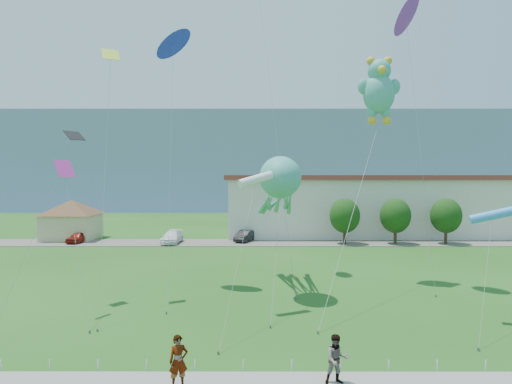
# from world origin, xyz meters

# --- Properties ---
(ground) EXTENTS (160.00, 160.00, 0.00)m
(ground) POSITION_xyz_m (0.00, 0.00, 0.00)
(ground) COLOR #224F16
(ground) RESTS_ON ground
(parking_strip) EXTENTS (70.00, 6.00, 0.06)m
(parking_strip) POSITION_xyz_m (0.00, 35.00, 0.03)
(parking_strip) COLOR #59544C
(parking_strip) RESTS_ON ground
(hill_ridge) EXTENTS (160.00, 50.00, 25.00)m
(hill_ridge) POSITION_xyz_m (0.00, 120.00, 12.50)
(hill_ridge) COLOR #738D9E
(hill_ridge) RESTS_ON ground
(pavilion) EXTENTS (9.20, 9.20, 5.00)m
(pavilion) POSITION_xyz_m (-24.00, 38.00, 3.02)
(pavilion) COLOR #C1B484
(pavilion) RESTS_ON ground
(warehouse) EXTENTS (61.00, 15.00, 8.20)m
(warehouse) POSITION_xyz_m (26.00, 44.00, 4.12)
(warehouse) COLOR beige
(warehouse) RESTS_ON ground
(rope_fence) EXTENTS (26.05, 0.05, 0.50)m
(rope_fence) POSITION_xyz_m (0.00, -1.30, 0.25)
(rope_fence) COLOR white
(rope_fence) RESTS_ON ground
(tree_near) EXTENTS (3.60, 3.60, 5.47)m
(tree_near) POSITION_xyz_m (10.00, 34.00, 3.39)
(tree_near) COLOR #3F2B19
(tree_near) RESTS_ON ground
(tree_mid) EXTENTS (3.60, 3.60, 5.47)m
(tree_mid) POSITION_xyz_m (16.00, 34.00, 3.39)
(tree_mid) COLOR #3F2B19
(tree_mid) RESTS_ON ground
(tree_far) EXTENTS (3.60, 3.60, 5.47)m
(tree_far) POSITION_xyz_m (22.00, 34.00, 3.39)
(tree_far) COLOR #3F2B19
(tree_far) RESTS_ON ground
(pedestrian_left) EXTENTS (0.83, 0.68, 1.96)m
(pedestrian_left) POSITION_xyz_m (-3.41, -2.84, 1.08)
(pedestrian_left) COLOR gray
(pedestrian_left) RESTS_ON sidewalk
(pedestrian_right) EXTENTS (0.99, 0.82, 1.89)m
(pedestrian_right) POSITION_xyz_m (2.63, -2.57, 1.05)
(pedestrian_right) COLOR gray
(pedestrian_right) RESTS_ON sidewalk
(parked_car_red) EXTENTS (2.13, 3.98, 1.29)m
(parked_car_red) POSITION_xyz_m (-21.95, 34.85, 0.70)
(parked_car_red) COLOR maroon
(parked_car_red) RESTS_ON parking_strip
(parked_car_white) EXTENTS (2.22, 5.02, 1.43)m
(parked_car_white) POSITION_xyz_m (-10.58, 34.51, 0.78)
(parked_car_white) COLOR white
(parked_car_white) RESTS_ON parking_strip
(parked_car_black) EXTENTS (2.73, 4.33, 1.35)m
(parked_car_black) POSITION_xyz_m (-1.89, 35.89, 0.73)
(parked_car_black) COLOR black
(parked_car_black) RESTS_ON parking_strip
(octopus_kite) EXTENTS (2.80, 13.10, 9.40)m
(octopus_kite) POSITION_xyz_m (1.13, 11.65, 7.27)
(octopus_kite) COLOR teal
(octopus_kite) RESTS_ON ground
(teddy_bear_kite) EXTENTS (7.97, 13.31, 17.24)m
(teddy_bear_kite) POSITION_xyz_m (8.96, 15.42, 14.78)
(teddy_bear_kite) COLOR teal
(teddy_bear_kite) RESTS_ON ground
(small_kite_yellow) EXTENTS (2.10, 7.76, 16.56)m
(small_kite_yellow) POSITION_xyz_m (-9.93, 9.63, 13.91)
(small_kite_yellow) COLOR #CBEC37
(small_kite_yellow) RESTS_ON ground
(small_kite_purple) EXTENTS (1.97, 4.32, 20.53)m
(small_kite_purple) POSITION_xyz_m (10.52, 13.84, 19.33)
(small_kite_purple) COLOR purple
(small_kite_purple) RESTS_ON ground
(small_kite_black) EXTENTS (3.54, 4.64, 11.12)m
(small_kite_black) POSITION_xyz_m (-12.52, 9.18, 9.51)
(small_kite_black) COLOR black
(small_kite_black) RESTS_ON ground
(small_kite_white) EXTENTS (1.98, 8.10, 8.33)m
(small_kite_white) POSITION_xyz_m (-0.53, 7.39, 7.83)
(small_kite_white) COLOR white
(small_kite_white) RESTS_ON ground
(small_kite_blue) EXTENTS (1.85, 8.42, 18.54)m
(small_kite_blue) POSITION_xyz_m (-6.60, 14.05, 17.40)
(small_kite_blue) COLOR #2931ED
(small_kite_blue) RESTS_ON ground
(small_kite_pink) EXTENTS (3.34, 4.22, 8.94)m
(small_kite_pink) POSITION_xyz_m (-11.43, 6.50, 7.67)
(small_kite_pink) COLOR #FC38B2
(small_kite_pink) RESTS_ON ground
(small_kite_cyan) EXTENTS (2.93, 5.28, 6.37)m
(small_kite_cyan) POSITION_xyz_m (12.40, 5.02, 5.90)
(small_kite_cyan) COLOR #3493ED
(small_kite_cyan) RESTS_ON ground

